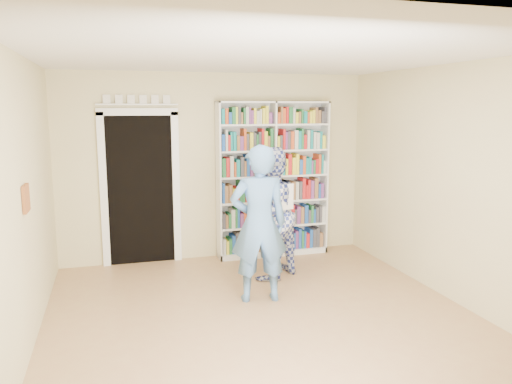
# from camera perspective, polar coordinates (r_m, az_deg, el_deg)

# --- Properties ---
(floor) EXTENTS (5.00, 5.00, 0.00)m
(floor) POSITION_cam_1_polar(r_m,az_deg,el_deg) (5.34, 1.29, -14.82)
(floor) COLOR #A97751
(floor) RESTS_ON ground
(ceiling) EXTENTS (5.00, 5.00, 0.00)m
(ceiling) POSITION_cam_1_polar(r_m,az_deg,el_deg) (4.88, 1.42, 15.39)
(ceiling) COLOR white
(ceiling) RESTS_ON wall_back
(wall_back) EXTENTS (4.50, 0.00, 4.50)m
(wall_back) POSITION_cam_1_polar(r_m,az_deg,el_deg) (7.33, -4.54, 2.89)
(wall_back) COLOR beige
(wall_back) RESTS_ON floor
(wall_left) EXTENTS (0.00, 5.00, 5.00)m
(wall_left) POSITION_cam_1_polar(r_m,az_deg,el_deg) (4.78, -25.35, -1.68)
(wall_left) COLOR beige
(wall_left) RESTS_ON floor
(wall_right) EXTENTS (0.00, 5.00, 5.00)m
(wall_right) POSITION_cam_1_polar(r_m,az_deg,el_deg) (6.00, 22.31, 0.68)
(wall_right) COLOR beige
(wall_right) RESTS_ON floor
(bookshelf) EXTENTS (1.67, 0.31, 2.30)m
(bookshelf) POSITION_cam_1_polar(r_m,az_deg,el_deg) (7.42, 1.92, 1.51)
(bookshelf) COLOR white
(bookshelf) RESTS_ON floor
(doorway) EXTENTS (1.10, 0.08, 2.43)m
(doorway) POSITION_cam_1_polar(r_m,az_deg,el_deg) (7.20, -13.09, 1.17)
(doorway) COLOR black
(doorway) RESTS_ON floor
(wall_art) EXTENTS (0.03, 0.25, 0.25)m
(wall_art) POSITION_cam_1_polar(r_m,az_deg,el_deg) (4.96, -24.80, -0.66)
(wall_art) COLOR maroon
(wall_art) RESTS_ON wall_left
(man_blue) EXTENTS (0.70, 0.51, 1.81)m
(man_blue) POSITION_cam_1_polar(r_m,az_deg,el_deg) (5.68, 0.33, -3.67)
(man_blue) COLOR #5584BE
(man_blue) RESTS_ON floor
(man_plaid) EXTENTS (1.05, 1.01, 1.71)m
(man_plaid) POSITION_cam_1_polar(r_m,az_deg,el_deg) (6.44, 1.62, -2.48)
(man_plaid) COLOR #2E3B8D
(man_plaid) RESTS_ON floor
(paper_sheet) EXTENTS (0.23, 0.06, 0.33)m
(paper_sheet) POSITION_cam_1_polar(r_m,az_deg,el_deg) (6.24, 3.40, -0.58)
(paper_sheet) COLOR white
(paper_sheet) RESTS_ON man_plaid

